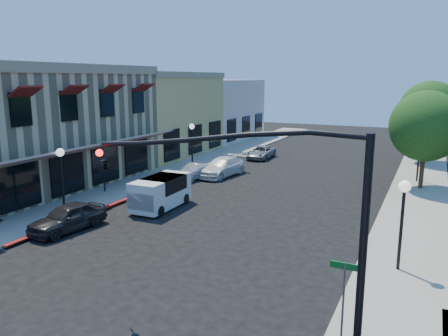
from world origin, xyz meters
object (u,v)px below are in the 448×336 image
at_px(street_name_sign, 344,291).
at_px(parked_car_d, 261,152).
at_px(parked_car_b, 194,172).
at_px(lamppost_right_far, 420,144).
at_px(street_tree_a, 426,126).
at_px(street_tree_b, 429,110).
at_px(signal_mast_arm, 278,203).
at_px(parked_car_c, 222,167).
at_px(parked_car_a, 68,217).
at_px(lamppost_left_near, 61,164).
at_px(lamppost_right_near, 403,203).
at_px(white_van, 160,191).
at_px(lamppost_left_far, 192,134).

relative_size(street_name_sign, parked_car_d, 0.62).
distance_m(parked_car_b, parked_car_d, 9.97).
bearing_deg(lamppost_right_far, parked_car_b, -158.56).
relative_size(street_tree_a, street_tree_b, 0.92).
distance_m(signal_mast_arm, parked_car_c, 21.62).
bearing_deg(parked_car_a, parked_car_c, 91.47).
bearing_deg(street_tree_b, lamppost_left_near, -125.79).
xyz_separation_m(street_tree_a, signal_mast_arm, (-2.94, -20.50, -0.11)).
bearing_deg(parked_car_d, street_tree_a, -25.98).
height_order(lamppost_left_near, parked_car_b, lamppost_left_near).
bearing_deg(parked_car_d, lamppost_left_near, -102.24).
xyz_separation_m(lamppost_right_near, white_van, (-12.75, 3.01, -1.72)).
bearing_deg(street_tree_a, parked_car_a, -133.15).
distance_m(signal_mast_arm, lamppost_left_near, 15.82).
height_order(street_tree_a, white_van, street_tree_a).
relative_size(lamppost_right_far, parked_car_a, 0.92).
bearing_deg(lamppost_right_far, street_tree_a, -81.47).
xyz_separation_m(street_tree_a, lamppost_left_near, (-17.30, -14.00, -1.46)).
bearing_deg(street_tree_a, signal_mast_arm, -98.17).
distance_m(lamppost_left_far, parked_car_d, 7.46).
bearing_deg(street_tree_b, street_tree_a, -90.00).
bearing_deg(lamppost_left_near, lamppost_right_near, 0.00).
relative_size(white_van, parked_car_a, 1.03).
relative_size(lamppost_left_near, lamppost_left_far, 1.00).
height_order(signal_mast_arm, street_name_sign, signal_mast_arm).
distance_m(signal_mast_arm, lamppost_right_near, 7.15).
distance_m(street_tree_b, lamppost_right_near, 24.07).
height_order(street_name_sign, parked_car_a, street_name_sign).
bearing_deg(street_tree_b, street_name_sign, -92.50).
relative_size(lamppost_left_far, parked_car_a, 0.92).
bearing_deg(signal_mast_arm, street_tree_a, 81.83).
relative_size(street_tree_a, lamppost_right_near, 1.82).
xyz_separation_m(lamppost_left_far, lamppost_right_far, (17.00, 2.00, 0.00)).
distance_m(street_tree_b, street_name_sign, 29.96).
bearing_deg(lamppost_right_near, street_tree_a, 88.77).
relative_size(street_tree_b, lamppost_left_far, 1.97).
height_order(street_tree_b, parked_car_a, street_tree_b).
relative_size(lamppost_left_far, parked_car_b, 1.08).
bearing_deg(parked_car_a, street_tree_b, 67.20).
height_order(signal_mast_arm, parked_car_a, signal_mast_arm).
bearing_deg(parked_car_a, parked_car_d, 93.55).
distance_m(street_tree_a, street_name_sign, 20.00).
bearing_deg(lamppost_left_far, lamppost_left_near, -90.00).
distance_m(street_tree_a, street_tree_b, 10.01).
distance_m(street_tree_b, parked_car_c, 18.54).
xyz_separation_m(lamppost_left_near, lamppost_right_near, (17.00, 0.00, 0.00)).
height_order(lamppost_left_far, white_van, lamppost_left_far).
distance_m(street_name_sign, lamppost_left_far, 25.48).
xyz_separation_m(street_name_sign, lamppost_right_near, (1.00, 5.80, 1.04)).
bearing_deg(parked_car_a, lamppost_right_far, 57.94).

